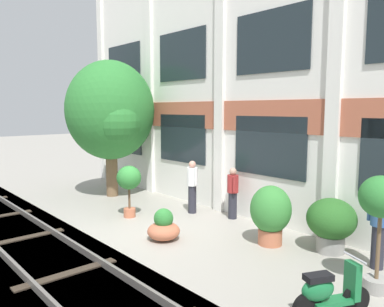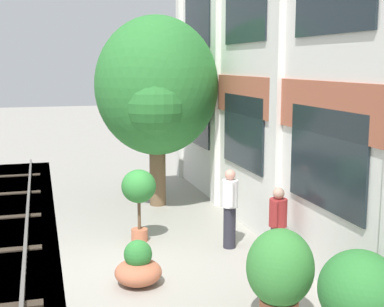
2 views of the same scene
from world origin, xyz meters
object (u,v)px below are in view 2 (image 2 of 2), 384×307
(potted_plant_terracotta_small, at_px, (139,190))
(potted_plant_wide_bowl, at_px, (138,267))
(resident_near_plants, at_px, (230,206))
(potted_plant_stone_basin, at_px, (280,272))
(broadleaf_tree, at_px, (157,90))
(resident_by_doorway, at_px, (278,225))

(potted_plant_terracotta_small, relative_size, potted_plant_wide_bowl, 1.92)
(potted_plant_terracotta_small, xyz_separation_m, potted_plant_wide_bowl, (2.31, -0.45, -0.82))
(potted_plant_wide_bowl, bearing_deg, resident_near_plants, 121.94)
(potted_plant_stone_basin, height_order, potted_plant_wide_bowl, potted_plant_stone_basin)
(broadleaf_tree, height_order, resident_near_plants, broadleaf_tree)
(broadleaf_tree, xyz_separation_m, potted_plant_stone_basin, (7.17, 0.27, -2.34))
(potted_plant_stone_basin, xyz_separation_m, potted_plant_wide_bowl, (-1.99, -1.76, -0.49))
(potted_plant_terracotta_small, relative_size, resident_near_plants, 0.95)
(potted_plant_terracotta_small, bearing_deg, broadleaf_tree, 160.08)
(potted_plant_stone_basin, distance_m, resident_by_doorway, 2.28)
(resident_near_plants, bearing_deg, potted_plant_wide_bowl, 43.72)
(potted_plant_stone_basin, xyz_separation_m, resident_near_plants, (-3.36, 0.44, 0.09))
(potted_plant_wide_bowl, height_order, resident_near_plants, resident_near_plants)
(broadleaf_tree, bearing_deg, resident_by_doorway, 13.33)
(broadleaf_tree, distance_m, potted_plant_wide_bowl, 6.09)
(broadleaf_tree, xyz_separation_m, resident_by_doorway, (5.09, 1.20, -2.32))
(potted_plant_terracotta_small, distance_m, potted_plant_wide_bowl, 2.49)
(potted_plant_terracotta_small, xyz_separation_m, resident_near_plants, (0.94, 1.74, -0.23))
(resident_near_plants, bearing_deg, resident_by_doorway, 123.20)
(broadleaf_tree, bearing_deg, resident_near_plants, 10.48)
(potted_plant_terracotta_small, height_order, resident_near_plants, resident_near_plants)
(resident_by_doorway, bearing_deg, potted_plant_wide_bowl, 40.22)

